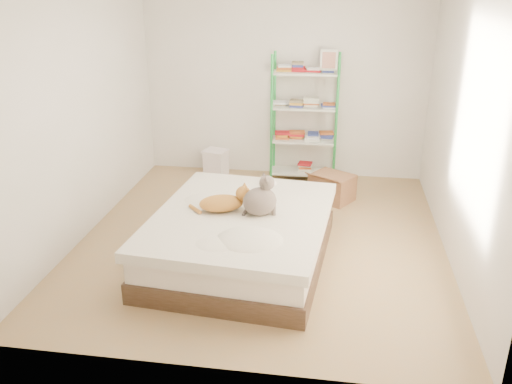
% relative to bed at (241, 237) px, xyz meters
% --- Properties ---
extents(room, '(3.81, 4.21, 2.61)m').
position_rel_bed_xyz_m(room, '(0.13, 0.52, 1.04)').
color(room, '#AA804C').
rests_on(room, ground).
extents(bed, '(1.78, 2.14, 0.51)m').
position_rel_bed_xyz_m(bed, '(0.00, 0.00, 0.00)').
color(bed, brown).
rests_on(bed, ground).
extents(orange_cat, '(0.56, 0.40, 0.20)m').
position_rel_bed_xyz_m(orange_cat, '(-0.20, 0.03, 0.36)').
color(orange_cat, '#C78337').
rests_on(orange_cat, bed).
extents(grey_cat, '(0.43, 0.40, 0.39)m').
position_rel_bed_xyz_m(grey_cat, '(0.18, 0.00, 0.45)').
color(grey_cat, slate).
rests_on(grey_cat, bed).
extents(shelf_unit, '(0.88, 0.36, 1.74)m').
position_rel_bed_xyz_m(shelf_unit, '(0.44, 2.40, 0.65)').
color(shelf_unit, green).
rests_on(shelf_unit, ground).
extents(cardboard_box, '(0.61, 0.64, 0.39)m').
position_rel_bed_xyz_m(cardboard_box, '(0.85, 1.69, -0.09)').
color(cardboard_box, brown).
rests_on(cardboard_box, ground).
extents(white_bin, '(0.38, 0.35, 0.36)m').
position_rel_bed_xyz_m(white_bin, '(-0.78, 2.37, -0.07)').
color(white_bin, white).
rests_on(white_bin, ground).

